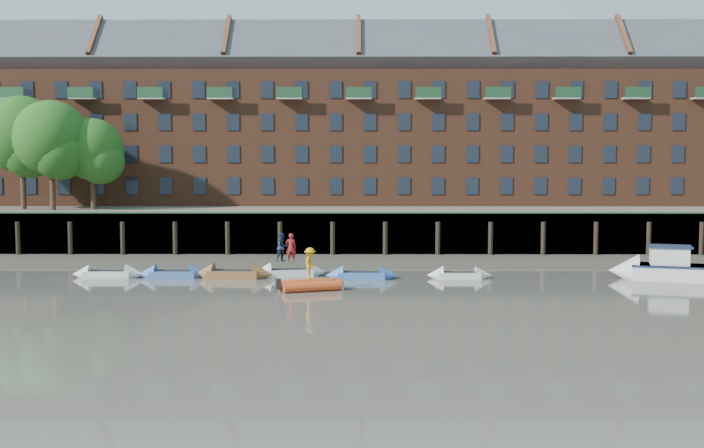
{
  "coord_description": "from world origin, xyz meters",
  "views": [
    {
      "loc": [
        -0.21,
        -40.45,
        7.32
      ],
      "look_at": [
        -0.48,
        12.0,
        3.2
      ],
      "focal_mm": 42.0,
      "sensor_mm": 36.0,
      "label": 1
    }
  ],
  "objects_px": {
    "rowboat_5": "(459,275)",
    "person_rower_b": "(282,247)",
    "motor_launch": "(657,268)",
    "person_rib_crew": "(310,264)",
    "rib_tender": "(313,285)",
    "person_rower_a": "(291,248)",
    "rowboat_1": "(173,274)",
    "rowboat_3": "(289,273)",
    "rowboat_0": "(108,274)",
    "rowboat_4": "(361,275)",
    "rowboat_2": "(233,274)"
  },
  "relations": [
    {
      "from": "rowboat_4",
      "to": "person_rower_b",
      "type": "bearing_deg",
      "value": 166.51
    },
    {
      "from": "rowboat_5",
      "to": "rowboat_4",
      "type": "bearing_deg",
      "value": -177.11
    },
    {
      "from": "rowboat_0",
      "to": "rib_tender",
      "type": "relative_size",
      "value": 1.19
    },
    {
      "from": "rowboat_0",
      "to": "rowboat_2",
      "type": "relative_size",
      "value": 0.89
    },
    {
      "from": "motor_launch",
      "to": "person_rib_crew",
      "type": "distance_m",
      "value": 21.41
    },
    {
      "from": "rowboat_3",
      "to": "person_rower_b",
      "type": "relative_size",
      "value": 2.65
    },
    {
      "from": "rowboat_5",
      "to": "rib_tender",
      "type": "bearing_deg",
      "value": -152.44
    },
    {
      "from": "rowboat_3",
      "to": "motor_launch",
      "type": "bearing_deg",
      "value": -13.59
    },
    {
      "from": "motor_launch",
      "to": "person_rib_crew",
      "type": "xyz_separation_m",
      "value": [
        -20.98,
        -4.18,
        0.81
      ]
    },
    {
      "from": "rowboat_0",
      "to": "rib_tender",
      "type": "bearing_deg",
      "value": -20.9
    },
    {
      "from": "person_rower_a",
      "to": "person_rower_b",
      "type": "height_order",
      "value": "person_rower_b"
    },
    {
      "from": "rowboat_2",
      "to": "person_rib_crew",
      "type": "relative_size",
      "value": 2.75
    },
    {
      "from": "rowboat_1",
      "to": "rowboat_4",
      "type": "relative_size",
      "value": 0.98
    },
    {
      "from": "rowboat_1",
      "to": "rowboat_2",
      "type": "xyz_separation_m",
      "value": [
        3.77,
        -0.23,
        0.03
      ]
    },
    {
      "from": "rowboat_5",
      "to": "person_rib_crew",
      "type": "relative_size",
      "value": 2.2
    },
    {
      "from": "rowboat_0",
      "to": "rowboat_4",
      "type": "bearing_deg",
      "value": -2.61
    },
    {
      "from": "rowboat_4",
      "to": "rib_tender",
      "type": "relative_size",
      "value": 1.2
    },
    {
      "from": "person_rower_b",
      "to": "person_rib_crew",
      "type": "distance_m",
      "value": 6.04
    },
    {
      "from": "person_rower_a",
      "to": "person_rib_crew",
      "type": "bearing_deg",
      "value": 101.98
    },
    {
      "from": "rowboat_1",
      "to": "rib_tender",
      "type": "xyz_separation_m",
      "value": [
        8.92,
        -4.79,
        0.05
      ]
    },
    {
      "from": "rib_tender",
      "to": "person_rower_b",
      "type": "relative_size",
      "value": 2.05
    },
    {
      "from": "rowboat_3",
      "to": "motor_launch",
      "type": "relative_size",
      "value": 0.7
    },
    {
      "from": "rowboat_1",
      "to": "rowboat_3",
      "type": "xyz_separation_m",
      "value": [
        7.16,
        0.55,
        0.01
      ]
    },
    {
      "from": "rib_tender",
      "to": "person_rib_crew",
      "type": "relative_size",
      "value": 2.05
    },
    {
      "from": "rowboat_0",
      "to": "person_rib_crew",
      "type": "distance_m",
      "value": 13.77
    },
    {
      "from": "rowboat_5",
      "to": "person_rower_a",
      "type": "distance_m",
      "value": 10.61
    },
    {
      "from": "person_rower_a",
      "to": "person_rib_crew",
      "type": "relative_size",
      "value": 0.99
    },
    {
      "from": "rowboat_4",
      "to": "person_rower_b",
      "type": "xyz_separation_m",
      "value": [
        -4.97,
        1.3,
        1.58
      ]
    },
    {
      "from": "rowboat_5",
      "to": "person_rower_b",
      "type": "bearing_deg",
      "value": 175.11
    },
    {
      "from": "rowboat_2",
      "to": "person_rower_a",
      "type": "height_order",
      "value": "person_rower_a"
    },
    {
      "from": "rowboat_4",
      "to": "rowboat_5",
      "type": "relative_size",
      "value": 1.12
    },
    {
      "from": "rowboat_0",
      "to": "rowboat_2",
      "type": "xyz_separation_m",
      "value": [
        7.8,
        -0.17,
        0.02
      ]
    },
    {
      "from": "person_rower_b",
      "to": "rowboat_0",
      "type": "bearing_deg",
      "value": 143.62
    },
    {
      "from": "rowboat_5",
      "to": "motor_launch",
      "type": "xyz_separation_m",
      "value": [
        12.04,
        -0.43,
        0.48
      ]
    },
    {
      "from": "rowboat_0",
      "to": "person_rower_a",
      "type": "bearing_deg",
      "value": 2.6
    },
    {
      "from": "person_rower_b",
      "to": "rowboat_5",
      "type": "bearing_deg",
      "value": -46.13
    },
    {
      "from": "rib_tender",
      "to": "motor_launch",
      "type": "xyz_separation_m",
      "value": [
        20.85,
        4.05,
        0.41
      ]
    },
    {
      "from": "person_rower_b",
      "to": "rowboat_1",
      "type": "bearing_deg",
      "value": 145.66
    },
    {
      "from": "rowboat_2",
      "to": "motor_launch",
      "type": "bearing_deg",
      "value": 2.6
    },
    {
      "from": "rowboat_1",
      "to": "rowboat_2",
      "type": "relative_size",
      "value": 0.87
    },
    {
      "from": "rowboat_1",
      "to": "rowboat_5",
      "type": "distance_m",
      "value": 17.74
    },
    {
      "from": "rowboat_5",
      "to": "person_rower_b",
      "type": "relative_size",
      "value": 2.21
    },
    {
      "from": "rowboat_0",
      "to": "person_rower_a",
      "type": "relative_size",
      "value": 2.46
    },
    {
      "from": "rowboat_4",
      "to": "motor_launch",
      "type": "xyz_separation_m",
      "value": [
        18.07,
        -0.19,
        0.46
      ]
    },
    {
      "from": "rowboat_0",
      "to": "rowboat_1",
      "type": "distance_m",
      "value": 4.03
    },
    {
      "from": "rowboat_2",
      "to": "rib_tender",
      "type": "distance_m",
      "value": 6.88
    },
    {
      "from": "rowboat_1",
      "to": "person_rower_a",
      "type": "relative_size",
      "value": 2.42
    },
    {
      "from": "rowboat_0",
      "to": "motor_launch",
      "type": "relative_size",
      "value": 0.65
    },
    {
      "from": "rowboat_2",
      "to": "rowboat_3",
      "type": "bearing_deg",
      "value": 16.77
    },
    {
      "from": "rowboat_1",
      "to": "person_rib_crew",
      "type": "bearing_deg",
      "value": -30.16
    }
  ]
}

